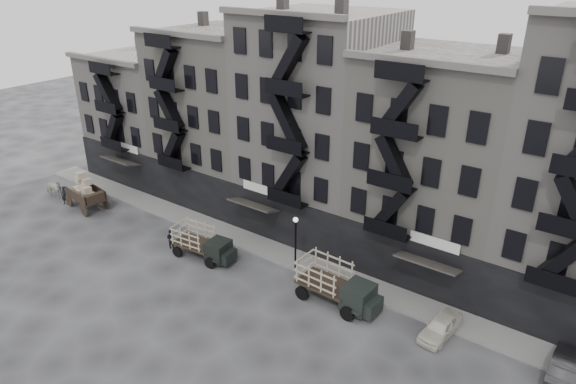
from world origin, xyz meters
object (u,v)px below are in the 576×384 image
Objects in this scene: stake_truck_west at (202,241)px; pedestrian_west at (65,195)px; horse at (53,189)px; stake_truck_east at (336,282)px; car_east at (440,327)px; car_far at (566,367)px; pedestrian_mid at (171,239)px; wagon at (84,188)px.

pedestrian_west is (-16.65, -0.78, -0.55)m from stake_truck_west.
horse is 0.37× the size of stake_truck_east.
horse is 36.50m from car_east.
car_east is 6.64m from car_far.
stake_truck_east is 27.64m from pedestrian_west.
car_far is (6.60, 0.67, 0.06)m from car_east.
car_far reaches higher than car_east.
stake_truck_east is at bearing -23.67° from pedestrian_west.
pedestrian_west reaches higher than pedestrian_mid.
car_east is (17.58, 1.92, -0.79)m from stake_truck_west.
stake_truck_west is 3.09× the size of pedestrian_mid.
car_far is at bearing 175.05° from pedestrian_mid.
pedestrian_mid is at bearing -104.99° from horse.
pedestrian_west is (-40.83, -3.36, 0.19)m from car_far.
pedestrian_mid is (11.58, -0.42, -1.11)m from wagon.
stake_truck_west reaches higher than pedestrian_west.
horse reaches higher than car_east.
horse is 43.13m from car_far.
stake_truck_east reaches higher than horse.
wagon reaches higher than horse.
stake_truck_east is at bearing 10.28° from wagon.
stake_truck_east is 13.39m from car_far.
pedestrian_mid reaches higher than car_far.
wagon is 1.18× the size of car_east.
stake_truck_west is at bearing 6.46° from car_far.
pedestrian_west is (-2.14, -0.75, -1.07)m from wagon.
stake_truck_west is 10.96m from stake_truck_east.
stake_truck_east is at bearing -166.02° from car_east.
stake_truck_east reaches higher than stake_truck_west.
pedestrian_mid is (-20.51, -2.37, 0.21)m from car_east.
horse is at bearing -174.64° from stake_truck_east.
horse is 0.52× the size of car_far.
car_east is 2.19× the size of pedestrian_mid.
horse is 1.23× the size of pedestrian_west.
car_far is 27.29m from pedestrian_mid.
stake_truck_east reaches higher than pedestrian_mid.
stake_truck_west is 1.41× the size of car_east.
wagon is 2.60× the size of pedestrian_mid.
stake_truck_east is (25.43, 1.05, -0.33)m from wagon.
stake_truck_west is 2.94× the size of pedestrian_west.
horse is at bearing 147.19° from pedestrian_west.
car_far is at bearing -101.22° from horse.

